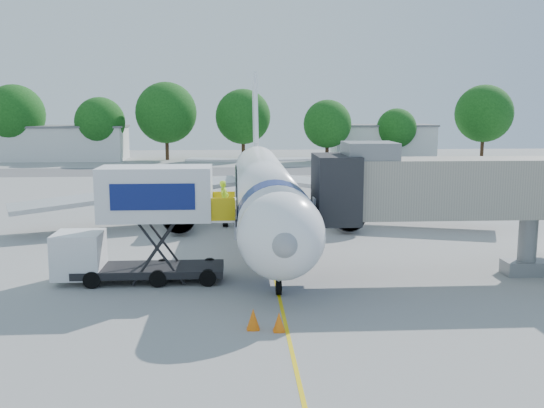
{
  "coord_description": "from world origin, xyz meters",
  "views": [
    {
      "loc": [
        -1.86,
        -35.36,
        8.3
      ],
      "look_at": [
        0.03,
        -4.05,
        3.2
      ],
      "focal_mm": 40.0,
      "sensor_mm": 36.0,
      "label": 1
    }
  ],
  "objects": [
    {
      "name": "jet_bridge",
      "position": [
        7.99,
        -7.0,
        4.34
      ],
      "size": [
        13.9,
        3.2,
        6.6
      ],
      "color": "#A39D8C",
      "rests_on": "ground"
    },
    {
      "name": "guidance_line",
      "position": [
        0.0,
        0.0,
        0.01
      ],
      "size": [
        0.15,
        70.0,
        0.01
      ],
      "primitive_type": "cube",
      "color": "yellow",
      "rests_on": "ground"
    },
    {
      "name": "ground_tug",
      "position": [
        2.56,
        -18.61,
        0.66
      ],
      "size": [
        3.54,
        2.76,
        1.26
      ],
      "rotation": [
        0.0,
        0.0,
        0.42
      ],
      "color": "silver",
      "rests_on": "ground"
    },
    {
      "name": "ground",
      "position": [
        0.0,
        0.0,
        0.0
      ],
      "size": [
        160.0,
        160.0,
        0.0
      ],
      "primitive_type": "plane",
      "color": "#9A9A97",
      "rests_on": "ground"
    },
    {
      "name": "tree_d",
      "position": [
        -0.63,
        59.69,
        6.61
      ],
      "size": [
        8.54,
        8.54,
        10.89
      ],
      "color": "#382314",
      "rests_on": "ground"
    },
    {
      "name": "outbuilding_left",
      "position": [
        -28.0,
        60.0,
        2.66
      ],
      "size": [
        18.4,
        8.4,
        5.3
      ],
      "color": "silver",
      "rests_on": "ground"
    },
    {
      "name": "tree_g",
      "position": [
        37.75,
        59.87,
        7.06
      ],
      "size": [
        9.12,
        9.12,
        11.63
      ],
      "color": "#382314",
      "rests_on": "ground"
    },
    {
      "name": "safety_cone_a",
      "position": [
        -1.26,
        -13.65,
        0.39
      ],
      "size": [
        0.51,
        0.51,
        0.8
      ],
      "color": "orange",
      "rests_on": "ground"
    },
    {
      "name": "tree_e",
      "position": [
        12.0,
        55.76,
        5.59
      ],
      "size": [
        7.22,
        7.22,
        9.21
      ],
      "color": "#382314",
      "rests_on": "ground"
    },
    {
      "name": "aircraft",
      "position": [
        0.0,
        4.12,
        2.95
      ],
      "size": [
        34.17,
        37.73,
        11.35
      ],
      "color": "white",
      "rests_on": "ground"
    },
    {
      "name": "taxiway_strip",
      "position": [
        0.0,
        42.0,
        0.0
      ],
      "size": [
        120.0,
        10.0,
        0.01
      ],
      "primitive_type": "cube",
      "color": "#59595B",
      "rests_on": "ground"
    },
    {
      "name": "safety_cone_b",
      "position": [
        -0.3,
        -13.92,
        0.35
      ],
      "size": [
        0.46,
        0.46,
        0.74
      ],
      "color": "orange",
      "rests_on": "ground"
    },
    {
      "name": "catering_hiloader",
      "position": [
        -6.27,
        -7.0,
        2.76
      ],
      "size": [
        8.5,
        2.44,
        5.5
      ],
      "color": "black",
      "rests_on": "ground"
    },
    {
      "name": "tree_c",
      "position": [
        -12.4,
        59.11,
        7.23
      ],
      "size": [
        9.34,
        9.34,
        11.91
      ],
      "color": "#382314",
      "rests_on": "ground"
    },
    {
      "name": "tree_a",
      "position": [
        -35.1,
        59.01,
        6.98
      ],
      "size": [
        9.01,
        9.01,
        11.49
      ],
      "color": "#382314",
      "rests_on": "ground"
    },
    {
      "name": "tree_b",
      "position": [
        -22.33,
        58.59,
        5.83
      ],
      "size": [
        7.54,
        7.54,
        9.61
      ],
      "color": "#382314",
      "rests_on": "ground"
    },
    {
      "name": "tree_f",
      "position": [
        23.49,
        59.11,
        4.8
      ],
      "size": [
        6.2,
        6.2,
        7.91
      ],
      "color": "#382314",
      "rests_on": "ground"
    },
    {
      "name": "outbuilding_right",
      "position": [
        22.0,
        62.0,
        2.66
      ],
      "size": [
        16.4,
        7.4,
        5.3
      ],
      "color": "silver",
      "rests_on": "ground"
    }
  ]
}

